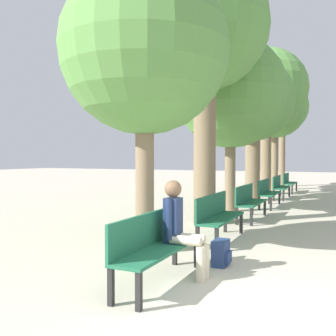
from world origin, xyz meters
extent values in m
plane|color=beige|center=(0.00, 0.00, 0.00)|extent=(80.00, 80.00, 0.00)
cube|color=#1E6042|center=(-1.53, 0.60, 0.44)|extent=(0.44, 1.80, 0.04)
cube|color=#1E6042|center=(-1.73, 0.60, 0.67)|extent=(0.04, 1.80, 0.43)
cube|color=black|center=(-1.36, -0.25, 0.21)|extent=(0.06, 0.06, 0.42)
cube|color=black|center=(-1.36, 1.46, 0.21)|extent=(0.06, 0.06, 0.42)
cube|color=black|center=(-1.70, -0.25, 0.21)|extent=(0.06, 0.06, 0.42)
cube|color=black|center=(-1.70, 1.46, 0.21)|extent=(0.06, 0.06, 0.42)
cube|color=#1E6042|center=(-1.53, 3.29, 0.44)|extent=(0.44, 1.80, 0.04)
cube|color=#1E6042|center=(-1.73, 3.29, 0.67)|extent=(0.04, 1.80, 0.43)
cube|color=black|center=(-1.36, 2.44, 0.21)|extent=(0.06, 0.06, 0.42)
cube|color=black|center=(-1.36, 4.15, 0.21)|extent=(0.06, 0.06, 0.42)
cube|color=black|center=(-1.70, 2.44, 0.21)|extent=(0.06, 0.06, 0.42)
cube|color=black|center=(-1.70, 4.15, 0.21)|extent=(0.06, 0.06, 0.42)
cube|color=#1E6042|center=(-1.53, 5.99, 0.44)|extent=(0.44, 1.80, 0.04)
cube|color=#1E6042|center=(-1.73, 5.99, 0.67)|extent=(0.04, 1.80, 0.43)
cube|color=black|center=(-1.36, 5.13, 0.21)|extent=(0.06, 0.06, 0.42)
cube|color=black|center=(-1.36, 6.84, 0.21)|extent=(0.06, 0.06, 0.42)
cube|color=black|center=(-1.70, 5.13, 0.21)|extent=(0.06, 0.06, 0.42)
cube|color=black|center=(-1.70, 6.84, 0.21)|extent=(0.06, 0.06, 0.42)
cube|color=#1E6042|center=(-1.53, 8.68, 0.44)|extent=(0.44, 1.80, 0.04)
cube|color=#1E6042|center=(-1.73, 8.68, 0.67)|extent=(0.04, 1.80, 0.43)
cube|color=black|center=(-1.36, 7.82, 0.21)|extent=(0.06, 0.06, 0.42)
cube|color=black|center=(-1.36, 9.53, 0.21)|extent=(0.06, 0.06, 0.42)
cube|color=black|center=(-1.70, 7.82, 0.21)|extent=(0.06, 0.06, 0.42)
cube|color=black|center=(-1.70, 9.53, 0.21)|extent=(0.06, 0.06, 0.42)
cube|color=#1E6042|center=(-1.53, 11.37, 0.44)|extent=(0.44, 1.80, 0.04)
cube|color=#1E6042|center=(-1.73, 11.37, 0.67)|extent=(0.04, 1.80, 0.43)
cube|color=black|center=(-1.36, 10.51, 0.21)|extent=(0.06, 0.06, 0.42)
cube|color=black|center=(-1.36, 12.22, 0.21)|extent=(0.06, 0.06, 0.42)
cube|color=black|center=(-1.70, 10.51, 0.21)|extent=(0.06, 0.06, 0.42)
cube|color=black|center=(-1.70, 12.22, 0.21)|extent=(0.06, 0.06, 0.42)
cube|color=#1E6042|center=(-1.53, 14.06, 0.44)|extent=(0.44, 1.80, 0.04)
cube|color=#1E6042|center=(-1.73, 14.06, 0.67)|extent=(0.04, 1.80, 0.43)
cube|color=black|center=(-1.36, 13.20, 0.21)|extent=(0.06, 0.06, 0.42)
cube|color=black|center=(-1.36, 14.92, 0.21)|extent=(0.06, 0.06, 0.42)
cube|color=black|center=(-1.70, 13.20, 0.21)|extent=(0.06, 0.06, 0.42)
cube|color=black|center=(-1.70, 14.92, 0.21)|extent=(0.06, 0.06, 0.42)
cylinder|color=#7A664C|center=(-2.45, 1.89, 1.31)|extent=(0.31, 0.31, 2.62)
sphere|color=#568E42|center=(-2.45, 1.89, 3.40)|extent=(2.82, 2.82, 2.82)
cylinder|color=#7A664C|center=(-2.45, 4.92, 1.96)|extent=(0.53, 0.53, 3.91)
sphere|color=#568E42|center=(-2.45, 4.92, 4.75)|extent=(3.06, 3.06, 3.06)
cylinder|color=#7A664C|center=(-2.45, 7.21, 1.31)|extent=(0.31, 0.31, 2.62)
sphere|color=#568E42|center=(-2.45, 7.21, 3.53)|extent=(3.28, 3.28, 3.28)
cylinder|color=#7A664C|center=(-2.45, 10.30, 1.45)|extent=(0.54, 0.54, 2.90)
sphere|color=#568E42|center=(-2.45, 10.30, 3.74)|extent=(3.04, 3.04, 3.04)
cylinder|color=#7A664C|center=(-2.45, 13.00, 1.80)|extent=(0.46, 0.46, 3.60)
sphere|color=#568E42|center=(-2.45, 13.00, 4.58)|extent=(3.54, 3.54, 3.54)
cylinder|color=#7A664C|center=(-2.45, 15.37, 1.64)|extent=(0.35, 0.35, 3.27)
sphere|color=#568E42|center=(-2.45, 15.37, 4.13)|extent=(3.14, 3.14, 3.14)
cylinder|color=#7A664C|center=(-2.45, 17.92, 1.80)|extent=(0.34, 0.34, 3.61)
sphere|color=#568E42|center=(-2.45, 17.92, 4.38)|extent=(2.81, 2.81, 2.81)
cylinder|color=beige|center=(-1.30, 0.89, 0.52)|extent=(0.43, 0.12, 0.12)
cylinder|color=beige|center=(-1.08, 0.89, 0.23)|extent=(0.12, 0.12, 0.46)
cylinder|color=beige|center=(-1.30, 1.04, 0.52)|extent=(0.43, 0.12, 0.12)
cylinder|color=beige|center=(-1.08, 1.04, 0.23)|extent=(0.12, 0.12, 0.46)
cube|color=navy|center=(-1.51, 0.96, 0.76)|extent=(0.20, 0.23, 0.61)
cylinder|color=navy|center=(-1.51, 0.83, 0.79)|extent=(0.09, 0.09, 0.55)
cylinder|color=navy|center=(-1.51, 1.09, 0.79)|extent=(0.09, 0.09, 0.55)
sphere|color=brown|center=(-1.51, 0.96, 1.19)|extent=(0.23, 0.23, 0.23)
cube|color=navy|center=(-1.07, 1.70, 0.19)|extent=(0.20, 0.33, 0.38)
cube|color=navy|center=(-0.95, 1.70, 0.13)|extent=(0.04, 0.23, 0.17)
camera|label=1|loc=(0.54, -3.63, 1.61)|focal=40.00mm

